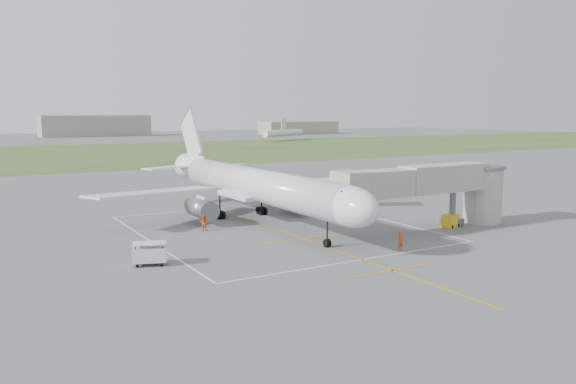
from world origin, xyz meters
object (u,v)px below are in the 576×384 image
gpu_unit (450,221)px  ramp_worker_wing (204,223)px  baggage_cart (150,254)px  ramp_worker_nose (400,241)px  airliner (255,185)px  jet_bridge (439,187)px

gpu_unit → ramp_worker_wing: size_ratio=1.28×
baggage_cart → ramp_worker_nose: 23.00m
ramp_worker_wing → ramp_worker_nose: bearing=160.3°
gpu_unit → ramp_worker_wing: ramp_worker_wing is taller
airliner → gpu_unit: airliner is taller
airliner → ramp_worker_wing: (-7.31, -1.93, -3.52)m
airliner → ramp_worker_wing: airliner is taller
baggage_cart → ramp_worker_wing: (9.39, 10.98, -0.12)m
ramp_worker_nose → jet_bridge: bearing=21.1°
airliner → baggage_cart: airliner is taller
gpu_unit → airliner: bearing=126.6°
airliner → ramp_worker_wing: bearing=-165.2°
airliner → ramp_worker_wing: 8.34m
jet_bridge → ramp_worker_nose: size_ratio=12.97×
airliner → baggage_cart: 21.38m
ramp_worker_wing → baggage_cart: bearing=84.8°
gpu_unit → baggage_cart: baggage_cart is taller
jet_bridge → ramp_worker_wing: size_ratio=13.44×
baggage_cart → airliner: bearing=58.4°
gpu_unit → baggage_cart: size_ratio=0.70×
baggage_cart → ramp_worker_wing: baggage_cart is taller
airliner → baggage_cart: size_ratio=14.60×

